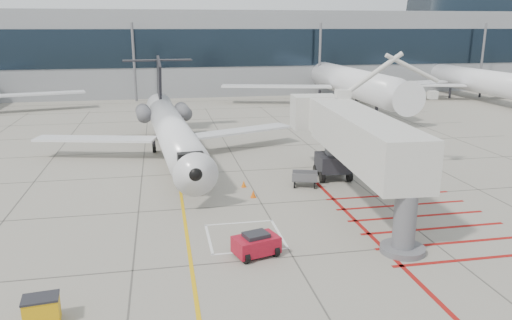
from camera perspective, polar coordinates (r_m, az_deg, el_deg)
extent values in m
plane|color=gray|center=(29.59, 2.21, -7.65)|extent=(260.00, 260.00, 0.00)
cone|color=#DF570B|center=(34.39, -0.32, -3.88)|extent=(0.37, 0.37, 0.52)
cone|color=orange|center=(36.58, -1.41, -2.74)|extent=(0.36, 0.36, 0.50)
cube|color=gray|center=(98.04, -1.36, 12.44)|extent=(180.00, 28.00, 14.00)
cube|color=black|center=(84.19, 0.27, 12.70)|extent=(180.00, 0.10, 6.00)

